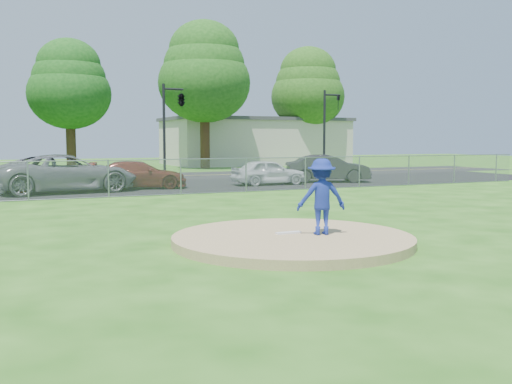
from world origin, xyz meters
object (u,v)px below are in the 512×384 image
Objects in this scene: parked_car_charcoal at (328,168)px; commercial_building at (255,141)px; tree_far_right at (308,87)px; tree_center at (69,84)px; traffic_signal_right at (327,124)px; parked_car_gray at (67,173)px; traffic_cone at (22,185)px; traffic_signal_center at (180,101)px; parked_car_pearl at (268,172)px; pitcher at (321,197)px; tree_right at (204,71)px; parked_car_darkred at (139,175)px.

commercial_building is at bearing 6.60° from parked_car_charcoal.
tree_far_right reaches higher than parked_car_charcoal.
tree_center is 1.76× the size of traffic_signal_right.
tree_far_right reaches higher than commercial_building.
commercial_building is at bearing -47.51° from parked_car_gray.
commercial_building is 3.63× the size of parked_car_charcoal.
commercial_building is 2.93× the size of traffic_signal_right.
tree_far_right is at bearing 37.56° from traffic_cone.
tree_far_right reaches higher than traffic_signal_right.
traffic_signal_center is 8.31m from parked_car_pearl.
pitcher is at bearing -87.27° from tree_center.
parked_car_pearl is 0.85× the size of parked_car_charcoal.
tree_center is 34.65m from pitcher.
traffic_cone is 11.75m from parked_car_pearl.
parked_car_gray is 9.90m from parked_car_pearl.
tree_center reaches higher than traffic_signal_right.
parked_car_darkred is (-8.97, -16.34, -6.99)m from tree_right.
parked_car_pearl is (9.89, 0.15, -0.18)m from parked_car_gray.
parked_car_gray is at bearing -136.16° from traffic_signal_center.
parked_car_darkred is at bearing -86.93° from parked_car_gray.
commercial_building reaches higher than traffic_cone.
traffic_signal_center reaches higher than pitcher.
tree_center is 5.75× the size of pitcher.
traffic_signal_right reaches higher than parked_car_charcoal.
parked_car_charcoal is at bearing -79.03° from parked_car_darkred.
pitcher reaches higher than parked_car_darkred.
commercial_building is at bearing -23.76° from parked_car_darkred.
tree_far_right is (21.00, 1.00, 0.59)m from tree_center.
pitcher is (1.63, -34.19, -5.41)m from tree_center.
traffic_signal_center is 10.73m from parked_car_gray.
parked_car_darkred is (1.03, -18.34, -5.81)m from tree_center.
pitcher is 16.89m from traffic_cone.
tree_far_right is 1.92× the size of traffic_signal_center.
traffic_signal_right is 15.79m from parked_car_darkred.
tree_right reaches higher than tree_far_right.
traffic_signal_right is at bearing -96.29° from commercial_building.
tree_center is at bearing 168.69° from tree_right.
traffic_signal_right is 10.57m from parked_car_pearl.
pitcher is 15.86m from parked_car_darkred.
parked_car_gray is at bearing 112.70° from parked_car_charcoal.
commercial_building is at bearing 13.24° from tree_center.
traffic_cone is at bearing 88.73° from parked_car_pearl.
pitcher is 0.38× the size of parked_car_darkred.
parked_car_charcoal is at bearing -104.13° from commercial_building.
tree_right is 17.10× the size of traffic_cone.
tree_far_right is at bearing -103.25° from pitcher.
commercial_building is 23.23m from parked_car_charcoal.
parked_car_gray is at bearing -60.04° from pitcher.
traffic_signal_right is 0.93× the size of parked_car_gray.
parked_car_charcoal is at bearing -83.93° from parked_car_pearl.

